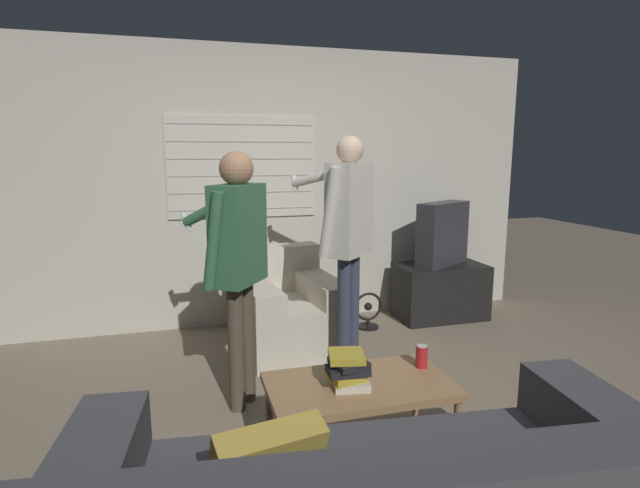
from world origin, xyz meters
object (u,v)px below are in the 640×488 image
(coffee_table, at_px, (360,390))
(armchair_beige, at_px, (286,309))
(soda_can, at_px, (422,356))
(person_left_standing, at_px, (237,250))
(person_right_standing, at_px, (347,226))
(book_stack, at_px, (348,370))
(tv, at_px, (442,234))
(spare_remote, at_px, (354,374))
(floor_fan, at_px, (368,312))

(coffee_table, bearing_deg, armchair_beige, 91.57)
(soda_can, bearing_deg, person_left_standing, 144.61)
(person_right_standing, xyz_separation_m, book_stack, (-0.37, -1.10, -0.57))
(tv, xyz_separation_m, book_stack, (-1.64, -1.99, -0.32))
(person_right_standing, distance_m, soda_can, 1.16)
(tv, distance_m, book_stack, 2.60)
(coffee_table, bearing_deg, person_right_standing, 74.88)
(tv, height_order, spare_remote, tv)
(tv, height_order, book_stack, tv)
(coffee_table, distance_m, book_stack, 0.16)
(book_stack, bearing_deg, floor_fan, 65.91)
(coffee_table, xyz_separation_m, floor_fan, (0.77, 1.87, -0.23))
(tv, relative_size, person_right_standing, 0.37)
(tv, bearing_deg, armchair_beige, -18.63)
(coffee_table, height_order, spare_remote, spare_remote)
(floor_fan, bearing_deg, person_left_standing, -139.35)
(armchair_beige, relative_size, floor_fan, 2.95)
(person_right_standing, relative_size, spare_remote, 12.85)
(book_stack, xyz_separation_m, spare_remote, (0.07, 0.11, -0.08))
(person_left_standing, height_order, floor_fan, person_left_standing)
(tv, distance_m, spare_remote, 2.48)
(floor_fan, bearing_deg, armchair_beige, -165.89)
(tv, distance_m, floor_fan, 1.05)
(person_right_standing, relative_size, book_stack, 7.59)
(person_right_standing, height_order, floor_fan, person_right_standing)
(tv, relative_size, spare_remote, 4.76)
(person_left_standing, relative_size, soda_can, 12.82)
(armchair_beige, bearing_deg, floor_fan, -172.45)
(soda_can, height_order, spare_remote, soda_can)
(coffee_table, relative_size, person_right_standing, 0.56)
(tv, height_order, person_right_standing, person_right_standing)
(book_stack, relative_size, spare_remote, 1.69)
(tv, distance_m, person_right_standing, 1.57)
(tv, bearing_deg, book_stack, 21.40)
(tv, distance_m, person_left_standing, 2.43)
(person_left_standing, height_order, book_stack, person_left_standing)
(coffee_table, xyz_separation_m, spare_remote, (-0.01, 0.08, 0.05))
(coffee_table, distance_m, tv, 2.55)
(person_right_standing, bearing_deg, person_left_standing, 158.37)
(coffee_table, xyz_separation_m, tv, (1.56, 1.97, 0.45))
(coffee_table, height_order, book_stack, book_stack)
(tv, height_order, person_left_standing, person_left_standing)
(person_right_standing, bearing_deg, armchair_beige, 76.44)
(book_stack, distance_m, soda_can, 0.49)
(spare_remote, distance_m, floor_fan, 1.98)
(person_right_standing, height_order, spare_remote, person_right_standing)
(armchair_beige, height_order, person_left_standing, person_left_standing)
(coffee_table, bearing_deg, spare_remote, 94.02)
(book_stack, relative_size, floor_fan, 0.67)
(armchair_beige, xyz_separation_m, person_left_standing, (-0.49, -0.92, 0.70))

